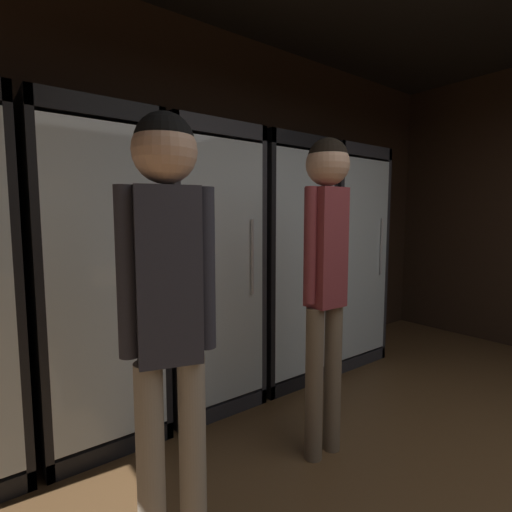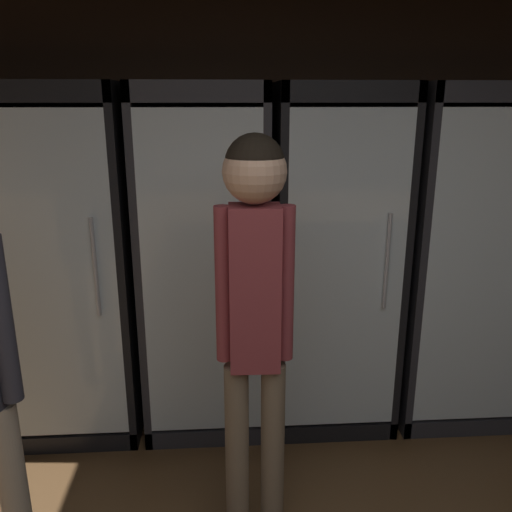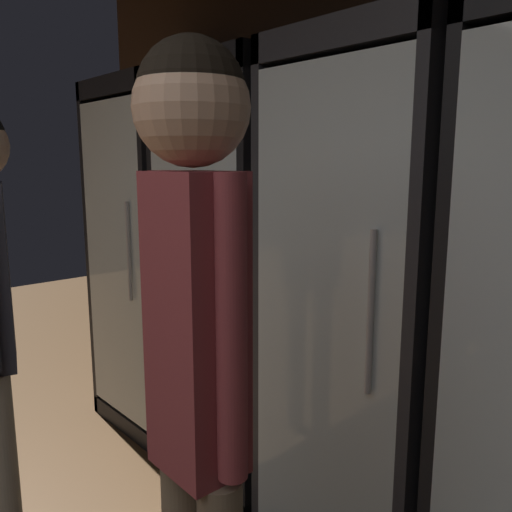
{
  "view_description": "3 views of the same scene",
  "coord_description": "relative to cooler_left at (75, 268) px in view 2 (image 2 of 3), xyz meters",
  "views": [
    {
      "loc": [
        -1.84,
        0.31,
        1.34
      ],
      "look_at": [
        0.0,
        2.7,
        1.02
      ],
      "focal_mm": 26.95,
      "sensor_mm": 36.0,
      "label": 1
    },
    {
      "loc": [
        -0.41,
        -0.14,
        1.85
      ],
      "look_at": [
        -0.23,
        2.56,
        1.04
      ],
      "focal_mm": 36.95,
      "sensor_mm": 36.0,
      "label": 2
    },
    {
      "loc": [
        0.56,
        1.1,
        1.5
      ],
      "look_at": [
        -1.25,
        2.74,
        1.06
      ],
      "focal_mm": 36.38,
      "sensor_mm": 36.0,
      "label": 3
    }
  ],
  "objects": [
    {
      "name": "cooler_far_right",
      "position": [
        2.17,
        0.0,
        0.0
      ],
      "size": [
        0.68,
        0.65,
        1.93
      ],
      "color": "#2B2B30",
      "rests_on": "ground"
    },
    {
      "name": "shopper_near",
      "position": [
        0.94,
        -1.01,
        0.19
      ],
      "size": [
        0.3,
        0.23,
        1.74
      ],
      "color": "#72604C",
      "rests_on": "ground"
    },
    {
      "name": "cooler_center",
      "position": [
        0.72,
        0.0,
        0.0
      ],
      "size": [
        0.68,
        0.65,
        1.93
      ],
      "color": "#2B2B30",
      "rests_on": "ground"
    },
    {
      "name": "cooler_left",
      "position": [
        0.0,
        0.0,
        0.0
      ],
      "size": [
        0.68,
        0.65,
        1.93
      ],
      "color": "black",
      "rests_on": "ground"
    },
    {
      "name": "cooler_right",
      "position": [
        1.45,
        0.0,
        0.01
      ],
      "size": [
        0.68,
        0.65,
        1.93
      ],
      "color": "black",
      "rests_on": "ground"
    },
    {
      "name": "wall_back",
      "position": [
        1.23,
        0.32,
        0.46
      ],
      "size": [
        6.0,
        0.06,
        2.8
      ],
      "primitive_type": "cube",
      "color": "black",
      "rests_on": "ground"
    }
  ]
}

